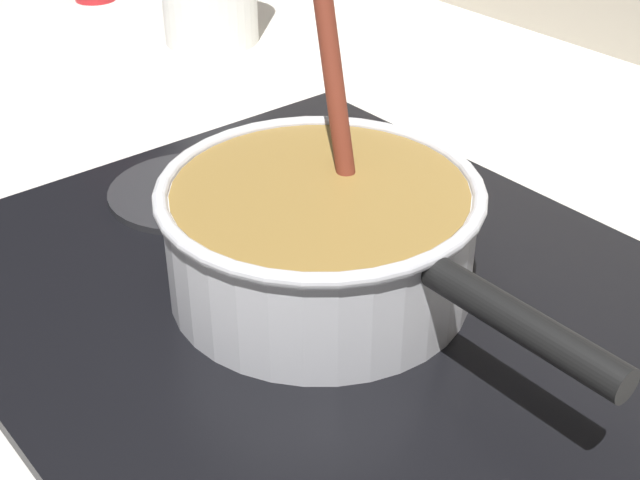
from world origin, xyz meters
TOP-DOWN VIEW (x-y plane):
  - ground at (0.00, 0.00)m, footprint 2.40×1.60m
  - hob_plate at (0.12, 0.17)m, footprint 0.56×0.48m
  - burner_ring at (0.12, 0.17)m, footprint 0.20×0.20m
  - spare_burner at (-0.07, 0.17)m, footprint 0.14×0.14m
  - cooking_pan at (0.12, 0.17)m, footprint 0.36×0.23m

SIDE VIEW (x-z plane):
  - ground at x=0.00m, z-range -0.04..0.00m
  - hob_plate at x=0.12m, z-range 0.00..0.01m
  - spare_burner at x=-0.07m, z-range 0.01..0.02m
  - burner_ring at x=0.12m, z-range 0.01..0.02m
  - cooking_pan at x=0.12m, z-range -0.10..0.22m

